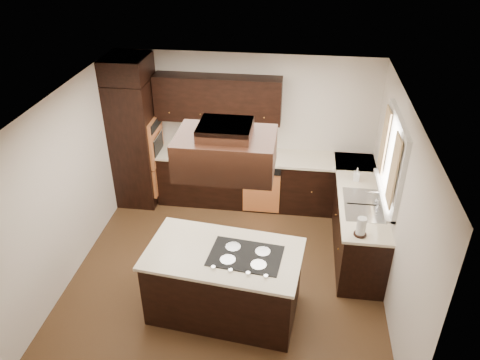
{
  "coord_description": "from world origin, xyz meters",
  "views": [
    {
      "loc": [
        0.84,
        -4.91,
        4.45
      ],
      "look_at": [
        0.1,
        0.6,
        1.15
      ],
      "focal_mm": 35.0,
      "sensor_mm": 36.0,
      "label": 1
    }
  ],
  "objects_px": {
    "island": "(224,283)",
    "range_hood": "(226,153)",
    "oven_column": "(136,143)",
    "spice_rack": "(223,145)"
  },
  "relations": [
    {
      "from": "island",
      "to": "range_hood",
      "type": "bearing_deg",
      "value": 87.31
    },
    {
      "from": "oven_column",
      "to": "island",
      "type": "bearing_deg",
      "value": -52.37
    },
    {
      "from": "island",
      "to": "spice_rack",
      "type": "xyz_separation_m",
      "value": [
        -0.41,
        2.5,
        0.64
      ]
    },
    {
      "from": "spice_rack",
      "to": "oven_column",
      "type": "bearing_deg",
      "value": -176.83
    },
    {
      "from": "spice_rack",
      "to": "range_hood",
      "type": "bearing_deg",
      "value": -80.21
    },
    {
      "from": "island",
      "to": "oven_column",
      "type": "bearing_deg",
      "value": 133.96
    },
    {
      "from": "oven_column",
      "to": "spice_rack",
      "type": "xyz_separation_m",
      "value": [
        1.44,
        0.1,
        0.02
      ]
    },
    {
      "from": "range_hood",
      "to": "spice_rack",
      "type": "bearing_deg",
      "value": 100.47
    },
    {
      "from": "island",
      "to": "range_hood",
      "type": "distance_m",
      "value": 1.73
    },
    {
      "from": "oven_column",
      "to": "island",
      "type": "relative_size",
      "value": 1.2
    }
  ]
}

